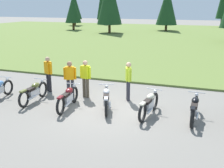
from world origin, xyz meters
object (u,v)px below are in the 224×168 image
object	(u,v)px
motorcycle_maroon	(68,98)
rider_near_row_end	(48,72)
motorcycle_silver	(106,99)
motorcycle_cream	(149,104)
rider_checking_bike	(128,79)
motorcycle_black	(194,108)
rider_in_hivis_vest	(70,78)
rider_with_back_turned	(86,77)
motorcycle_olive	(34,92)

from	to	relation	value
motorcycle_maroon	rider_near_row_end	xyz separation A→B (m)	(-1.92, 1.67, 0.51)
motorcycle_silver	motorcycle_cream	size ratio (longest dim) A/B	0.96
motorcycle_maroon	motorcycle_cream	size ratio (longest dim) A/B	1.00
motorcycle_silver	rider_near_row_end	world-z (taller)	rider_near_row_end
rider_checking_bike	rider_near_row_end	size ratio (longest dim) A/B	1.00
motorcycle_maroon	motorcycle_black	world-z (taller)	same
motorcycle_maroon	rider_in_hivis_vest	xyz separation A→B (m)	(-0.46, 1.08, 0.51)
motorcycle_silver	motorcycle_black	xyz separation A→B (m)	(3.32, 0.08, 0.00)
motorcycle_cream	rider_with_back_turned	distance (m)	3.33
motorcycle_maroon	rider_near_row_end	world-z (taller)	rider_near_row_end
motorcycle_maroon	motorcycle_silver	xyz separation A→B (m)	(1.48, 0.40, 0.00)
rider_near_row_end	rider_in_hivis_vest	bearing A→B (deg)	-22.07
motorcycle_olive	rider_with_back_turned	bearing A→B (deg)	35.21
motorcycle_maroon	rider_checking_bike	world-z (taller)	rider_checking_bike
motorcycle_olive	rider_checking_bike	distance (m)	4.04
motorcycle_black	rider_checking_bike	size ratio (longest dim) A/B	1.26
rider_near_row_end	rider_in_hivis_vest	size ratio (longest dim) A/B	1.00
motorcycle_olive	motorcycle_silver	world-z (taller)	same
rider_checking_bike	rider_with_back_turned	bearing A→B (deg)	-171.60
motorcycle_cream	rider_checking_bike	bearing A→B (deg)	131.33
rider_checking_bike	rider_near_row_end	xyz separation A→B (m)	(-3.88, -0.07, 0.00)
rider_near_row_end	motorcycle_black	bearing A→B (deg)	-10.08
motorcycle_olive	motorcycle_black	world-z (taller)	same
motorcycle_maroon	rider_checking_bike	xyz separation A→B (m)	(1.97, 1.74, 0.51)
motorcycle_cream	rider_with_back_turned	xyz separation A→B (m)	(-3.09, 1.11, 0.51)
motorcycle_maroon	motorcycle_black	bearing A→B (deg)	5.68
motorcycle_maroon	motorcycle_silver	bearing A→B (deg)	15.00
motorcycle_silver	rider_in_hivis_vest	xyz separation A→B (m)	(-1.94, 0.68, 0.51)
motorcycle_olive	rider_near_row_end	size ratio (longest dim) A/B	1.26
motorcycle_cream	rider_in_hivis_vest	xyz separation A→B (m)	(-3.64, 0.72, 0.51)
rider_with_back_turned	rider_in_hivis_vest	bearing A→B (deg)	-144.84
rider_with_back_turned	motorcycle_black	bearing A→B (deg)	-11.89
motorcycle_silver	motorcycle_black	size ratio (longest dim) A/B	0.95
rider_with_back_turned	motorcycle_cream	bearing A→B (deg)	-19.77
rider_with_back_turned	motorcycle_silver	bearing A→B (deg)	-37.71
motorcycle_cream	motorcycle_black	xyz separation A→B (m)	(1.61, 0.12, 0.00)
motorcycle_cream	rider_near_row_end	world-z (taller)	rider_near_row_end
motorcycle_black	rider_near_row_end	size ratio (longest dim) A/B	1.26
motorcycle_maroon	motorcycle_cream	xyz separation A→B (m)	(3.19, 0.36, 0.00)
motorcycle_black	motorcycle_olive	bearing A→B (deg)	-177.41
motorcycle_cream	motorcycle_black	world-z (taller)	same
motorcycle_olive	rider_with_back_turned	world-z (taller)	rider_with_back_turned
motorcycle_cream	rider_with_back_turned	world-z (taller)	rider_with_back_turned
motorcycle_black	motorcycle_maroon	bearing A→B (deg)	-174.32
motorcycle_cream	motorcycle_black	distance (m)	1.61
rider_in_hivis_vest	rider_with_back_turned	bearing A→B (deg)	35.16
rider_in_hivis_vest	motorcycle_black	bearing A→B (deg)	-6.52
motorcycle_silver	rider_in_hivis_vest	bearing A→B (deg)	160.61
rider_with_back_turned	rider_in_hivis_vest	size ratio (longest dim) A/B	1.00
rider_with_back_turned	rider_in_hivis_vest	distance (m)	0.68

